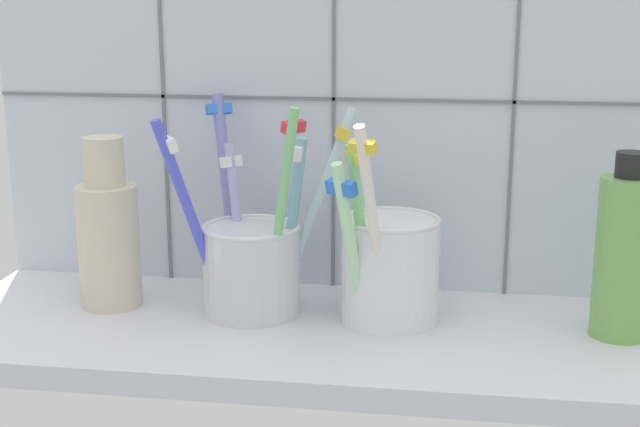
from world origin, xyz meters
TOP-DOWN VIEW (x-y plane):
  - counter_slab at (0.00, 0.00)cm, footprint 64.00×22.00cm
  - tile_wall_back at (-0.00, 12.00)cm, footprint 64.00×2.20cm
  - toothbrush_cup_left at (-5.94, 2.84)cm, footprint 15.93×11.98cm
  - toothbrush_cup_right at (5.82, 2.47)cm, footprint 9.07×12.21cm
  - ceramic_vase at (-18.77, 2.70)cm, footprint 5.37×5.37cm
  - soap_bottle at (24.57, 1.86)cm, footprint 4.58×4.58cm

SIDE VIEW (x-z plane):
  - counter_slab at x=0.00cm, z-range 0.00..2.00cm
  - toothbrush_cup_left at x=-5.94cm, z-range -2.46..16.01cm
  - toothbrush_cup_right at x=5.82cm, z-range -2.00..15.75cm
  - ceramic_vase at x=-18.77cm, z-range 0.94..16.03cm
  - soap_bottle at x=24.57cm, z-range 1.33..16.40cm
  - tile_wall_back at x=0.00cm, z-range 0.00..45.00cm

